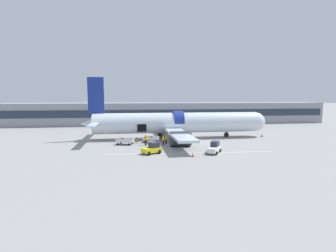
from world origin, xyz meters
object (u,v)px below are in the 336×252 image
Objects in this scene: baggage_tug_mid at (152,149)px; ground_crew_supervisor at (175,138)px; airplane at (175,123)px; baggage_cart_queued at (125,142)px; ground_crew_loader_a at (163,140)px; baggage_cart_loading at (151,140)px; ground_crew_driver at (146,140)px; ground_crew_loader_b at (166,139)px; suitcase_on_tarmac_upright at (137,140)px; baggage_tug_lead at (214,148)px.

baggage_tug_mid is 10.34m from ground_crew_supervisor.
baggage_cart_queued is at bearing -150.78° from airplane.
ground_crew_loader_a reaches higher than baggage_cart_queued.
baggage_cart_loading is 2.02× the size of ground_crew_driver.
baggage_cart_loading is 4.37m from ground_crew_supervisor.
baggage_cart_queued is (-9.62, -5.38, -2.45)m from airplane.
ground_crew_loader_b is 2.46m from ground_crew_supervisor.
baggage_cart_queued is at bearing -162.43° from baggage_cart_loading.
ground_crew_driver is at bearing 176.50° from ground_crew_loader_a.
baggage_cart_loading is 2.63m from suitcase_on_tarmac_upright.
baggage_cart_loading is (0.60, 9.16, -0.15)m from baggage_tug_mid.
ground_crew_driver is at bearing -68.57° from suitcase_on_tarmac_upright.
baggage_tug_mid is 6.71m from ground_crew_loader_a.
ground_crew_supervisor is (-4.07, 10.01, 0.10)m from baggage_tug_lead.
ground_crew_loader_a is at bearing -13.09° from baggage_cart_queued.
ground_crew_supervisor is at bearing 40.52° from ground_crew_loader_b.
baggage_tug_mid is at bearing -113.50° from airplane.
airplane is 19.65× the size of ground_crew_driver.
suitcase_on_tarmac_upright is (-10.93, 10.89, -0.35)m from baggage_tug_lead.
ground_crew_driver is at bearing -132.96° from airplane.
ground_crew_driver reaches higher than ground_crew_loader_a.
baggage_tug_mid is 3.76× the size of suitcase_on_tarmac_upright.
baggage_tug_lead is 10.80m from ground_crew_supervisor.
baggage_tug_mid is 0.81× the size of baggage_cart_queued.
baggage_cart_loading is at bearing 17.57° from baggage_cart_queued.
ground_crew_loader_b is at bearing -139.48° from ground_crew_supervisor.
ground_crew_loader_b is 5.60m from suitcase_on_tarmac_upright.
baggage_cart_loading is at bearing -142.24° from airplane.
ground_crew_loader_a is 2.96m from ground_crew_driver.
baggage_cart_queued is at bearing -132.26° from suitcase_on_tarmac_upright.
ground_crew_loader_b is at bearing 16.01° from ground_crew_driver.
ground_crew_supervisor is at bearing -7.38° from suitcase_on_tarmac_upright.
suitcase_on_tarmac_upright is at bearing -157.44° from airplane.
baggage_tug_lead reaches higher than baggage_tug_mid.
baggage_tug_lead is (3.33, -14.05, -2.27)m from airplane.
suitcase_on_tarmac_upright is at bearing 135.09° from baggage_tug_lead.
ground_crew_loader_b is 1.88× the size of suitcase_on_tarmac_upright.
airplane is 43.89× the size of suitcase_on_tarmac_upright.
baggage_tug_lead is at bearing -47.46° from ground_crew_loader_a.
ground_crew_driver is (3.40, -1.30, 0.45)m from baggage_cart_queued.
baggage_tug_lead is 12.07m from ground_crew_driver.
ground_crew_driver reaches higher than baggage_cart_queued.
ground_crew_driver is at bearing 94.58° from baggage_tug_mid.
baggage_tug_lead is at bearing -50.16° from baggage_cart_loading.
baggage_cart_loading is 2.38× the size of ground_crew_loader_a.
ground_crew_loader_b is (0.67, 1.22, -0.01)m from ground_crew_loader_a.
airplane is at bearing 65.19° from ground_crew_loader_b.
airplane is at bearing 29.22° from baggage_cart_queued.
airplane reaches higher than ground_crew_loader_b.
airplane is 8.64m from suitcase_on_tarmac_upright.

